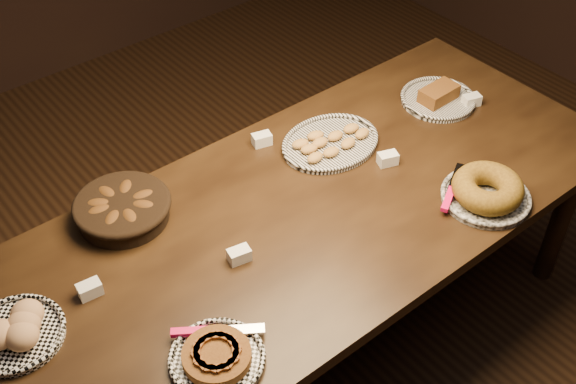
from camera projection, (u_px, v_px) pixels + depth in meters
ground at (302, 344)px, 2.94m from camera, size 5.00×5.00×0.00m
buffet_table at (304, 226)px, 2.49m from camera, size 2.40×1.00×0.75m
apple_tart_plate at (217, 357)px, 1.98m from camera, size 0.30×0.29×0.05m
madeleine_platter at (330, 143)px, 2.68m from camera, size 0.38×0.31×0.04m
bundt_cake_plate at (487, 191)px, 2.45m from camera, size 0.34×0.33×0.10m
croissant_basket at (122, 208)px, 2.38m from camera, size 0.37×0.37×0.08m
bread_roll_plate at (17, 330)px, 2.03m from camera, size 0.28×0.28×0.09m
loaf_plate at (438, 98)px, 2.89m from camera, size 0.30×0.30×0.07m
tent_cards at (302, 181)px, 2.52m from camera, size 1.72×0.48×0.04m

